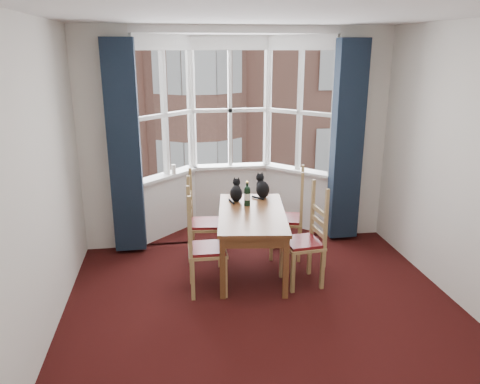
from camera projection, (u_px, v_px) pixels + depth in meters
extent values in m
plane|color=black|center=(273.00, 332.00, 4.34)|extent=(4.50, 4.50, 0.00)
plane|color=white|center=(280.00, 10.00, 3.52)|extent=(4.50, 4.50, 0.00)
plane|color=silver|center=(26.00, 199.00, 3.65)|extent=(0.00, 4.50, 4.50)
plane|color=silver|center=(405.00, 352.00, 1.81)|extent=(4.00, 0.00, 4.00)
cube|color=silver|center=(107.00, 143.00, 5.82)|extent=(0.70, 0.12, 2.80)
cube|color=silver|center=(359.00, 135.00, 6.29)|extent=(0.70, 0.12, 2.80)
cube|color=#172334|center=(125.00, 149.00, 5.70)|extent=(0.38, 0.22, 2.60)
cube|color=#172334|center=(347.00, 142.00, 6.11)|extent=(0.38, 0.22, 2.60)
cube|color=brown|center=(252.00, 214.00, 5.36)|extent=(0.94, 1.50, 0.04)
cube|color=brown|center=(223.00, 268.00, 4.84)|extent=(0.07, 0.07, 0.69)
cube|color=brown|center=(225.00, 223.00, 6.09)|extent=(0.07, 0.07, 0.69)
cube|color=brown|center=(286.00, 268.00, 4.85)|extent=(0.07, 0.07, 0.69)
cube|color=brown|center=(275.00, 223.00, 6.10)|extent=(0.07, 0.07, 0.69)
cube|color=#A1844E|center=(207.00, 250.00, 4.96)|extent=(0.40, 0.42, 0.06)
cube|color=#601013|center=(207.00, 248.00, 4.95)|extent=(0.36, 0.38, 0.03)
cube|color=#A1844E|center=(206.00, 224.00, 5.67)|extent=(0.45, 0.46, 0.06)
cube|color=#601013|center=(206.00, 223.00, 5.67)|extent=(0.40, 0.42, 0.03)
cube|color=#A1844E|center=(302.00, 243.00, 5.12)|extent=(0.44, 0.46, 0.06)
cube|color=#601013|center=(302.00, 242.00, 5.12)|extent=(0.40, 0.41, 0.03)
cube|color=#A1844E|center=(286.00, 219.00, 5.83)|extent=(0.50, 0.52, 0.06)
cube|color=#601013|center=(286.00, 218.00, 5.83)|extent=(0.45, 0.47, 0.03)
ellipsoid|color=black|center=(236.00, 194.00, 5.72)|extent=(0.19, 0.23, 0.20)
sphere|color=black|center=(237.00, 182.00, 5.75)|extent=(0.11, 0.11, 0.09)
cone|color=black|center=(234.00, 179.00, 5.74)|extent=(0.04, 0.04, 0.04)
cone|color=black|center=(239.00, 179.00, 5.74)|extent=(0.04, 0.04, 0.04)
ellipsoid|color=black|center=(263.00, 190.00, 5.86)|extent=(0.22, 0.26, 0.22)
sphere|color=black|center=(260.00, 178.00, 5.89)|extent=(0.13, 0.13, 0.10)
cone|color=black|center=(258.00, 174.00, 5.86)|extent=(0.05, 0.05, 0.05)
cone|color=black|center=(262.00, 173.00, 5.89)|extent=(0.05, 0.05, 0.05)
cylinder|color=black|center=(247.00, 197.00, 5.56)|extent=(0.08, 0.08, 0.21)
sphere|color=black|center=(247.00, 189.00, 5.53)|extent=(0.07, 0.07, 0.07)
cylinder|color=black|center=(247.00, 185.00, 5.52)|extent=(0.03, 0.03, 0.09)
cylinder|color=gold|center=(247.00, 182.00, 5.51)|extent=(0.03, 0.03, 0.02)
cylinder|color=silver|center=(247.00, 196.00, 5.56)|extent=(0.08, 0.08, 0.08)
cylinder|color=white|center=(174.00, 169.00, 6.41)|extent=(0.06, 0.06, 0.13)
plane|color=#333335|center=(183.00, 162.00, 36.59)|extent=(80.00, 80.00, 0.00)
cube|color=#8E5A49|center=(191.00, 91.00, 17.52)|extent=(18.00, 6.00, 14.00)
cylinder|color=#8E5A49|center=(196.00, 99.00, 14.68)|extent=(3.20, 3.20, 14.00)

